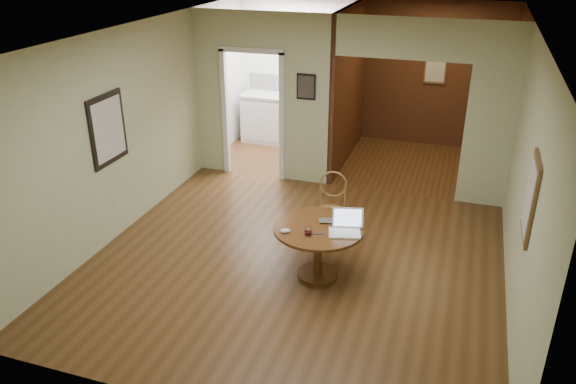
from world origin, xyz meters
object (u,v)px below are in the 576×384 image
(chair, at_px, (332,203))
(closed_laptop, at_px, (333,222))
(dining_table, at_px, (318,240))
(open_laptop, at_px, (346,226))

(chair, bearing_deg, closed_laptop, -83.18)
(chair, distance_m, closed_laptop, 0.83)
(dining_table, height_order, chair, chair)
(chair, height_order, open_laptop, chair)
(dining_table, bearing_deg, open_laptop, 0.12)
(dining_table, bearing_deg, chair, 94.43)
(closed_laptop, bearing_deg, dining_table, -155.16)
(dining_table, distance_m, closed_laptop, 0.26)
(open_laptop, bearing_deg, dining_table, 165.46)
(open_laptop, relative_size, closed_laptop, 1.29)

